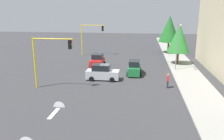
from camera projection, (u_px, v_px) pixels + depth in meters
ground_plane at (109, 75)px, 30.97m from camera, size 120.00×120.00×0.00m
sidewalk_kerb at (183, 69)px, 34.37m from camera, size 80.00×4.00×0.15m
lane_arrow_near at (57, 109)px, 20.32m from camera, size 2.40×1.10×1.10m
traffic_signal_near_right at (50, 53)px, 24.94m from camera, size 0.36×4.59×5.73m
traffic_signal_far_right at (91, 34)px, 44.09m from camera, size 0.36×4.59×5.93m
street_lamp_curbside at (178, 41)px, 32.13m from camera, size 2.15×0.28×7.00m
tree_roadside_mid at (179, 38)px, 36.25m from camera, size 3.60×3.60×6.55m
tree_roadside_far at (169, 29)px, 45.73m from camera, size 4.16×4.16×7.59m
car_green at (134, 68)px, 31.33m from camera, size 4.04×1.92×1.98m
car_silver at (102, 73)px, 28.90m from camera, size 1.96×4.14×1.98m
car_red at (97, 61)px, 35.70m from camera, size 3.60×2.11×1.98m
pedestrian_crossing at (168, 80)px, 25.78m from camera, size 0.40×0.24×1.70m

